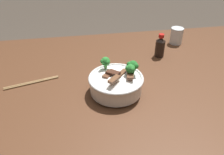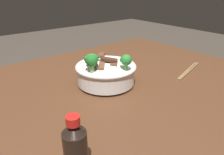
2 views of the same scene
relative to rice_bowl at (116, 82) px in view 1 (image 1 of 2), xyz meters
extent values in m
cube|color=#56331E|center=(-0.12, -0.08, -0.07)|extent=(1.53, 1.06, 0.04)
cube|color=#56331E|center=(-0.81, -0.54, -0.46)|extent=(0.07, 0.07, 0.74)
cube|color=#56331E|center=(0.57, -0.54, -0.46)|extent=(0.07, 0.07, 0.74)
cylinder|color=white|center=(0.00, 0.00, -0.05)|extent=(0.09, 0.09, 0.01)
cylinder|color=white|center=(0.00, 0.00, -0.01)|extent=(0.21, 0.21, 0.06)
torus|color=white|center=(0.00, 0.00, 0.02)|extent=(0.22, 0.22, 0.01)
ellipsoid|color=white|center=(0.00, 0.00, 0.00)|extent=(0.19, 0.19, 0.06)
cube|color=#4C2B1E|center=(0.01, 0.00, 0.04)|extent=(0.06, 0.06, 0.02)
cube|color=brown|center=(-0.05, 0.01, 0.04)|extent=(0.04, 0.07, 0.01)
cube|color=brown|center=(-0.03, -0.01, 0.04)|extent=(0.06, 0.06, 0.01)
cube|color=brown|center=(0.02, 0.05, 0.05)|extent=(0.05, 0.05, 0.01)
cube|color=brown|center=(0.03, -0.01, 0.03)|extent=(0.06, 0.07, 0.01)
cylinder|color=#6BA84C|center=(-0.06, 0.01, 0.04)|extent=(0.02, 0.02, 0.02)
sphere|color=#2D8433|center=(-0.06, 0.01, 0.06)|extent=(0.04, 0.04, 0.04)
sphere|color=#2D8433|center=(-0.04, 0.00, 0.06)|extent=(0.02, 0.02, 0.02)
sphere|color=#2D8433|center=(-0.06, 0.02, 0.06)|extent=(0.02, 0.02, 0.02)
cylinder|color=#5B9947|center=(0.03, -0.07, 0.04)|extent=(0.01, 0.01, 0.02)
sphere|color=#2D8433|center=(0.03, -0.07, 0.06)|extent=(0.04, 0.04, 0.04)
sphere|color=#2D8433|center=(0.05, -0.07, 0.06)|extent=(0.02, 0.02, 0.02)
sphere|color=#2D8433|center=(0.03, -0.06, 0.06)|extent=(0.02, 0.02, 0.02)
cylinder|color=#7AB256|center=(-0.07, -0.02, 0.04)|extent=(0.02, 0.02, 0.02)
sphere|color=#237028|center=(-0.07, -0.02, 0.06)|extent=(0.04, 0.04, 0.04)
sphere|color=#237028|center=(-0.06, -0.02, 0.07)|extent=(0.02, 0.02, 0.02)
sphere|color=#237028|center=(-0.08, 0.00, 0.07)|extent=(0.02, 0.02, 0.02)
cylinder|color=white|center=(-0.43, -0.41, -0.05)|extent=(0.07, 0.07, 0.00)
cylinder|color=white|center=(-0.43, -0.41, 0.00)|extent=(0.07, 0.07, 0.09)
cylinder|color=silver|center=(-0.43, -0.41, -0.03)|extent=(0.06, 0.06, 0.05)
cylinder|color=#9E7A4C|center=(0.36, -0.12, -0.05)|extent=(0.23, 0.07, 0.01)
cylinder|color=#9E7A4C|center=(0.36, -0.13, -0.05)|extent=(0.23, 0.06, 0.01)
cylinder|color=black|center=(-0.28, -0.27, -0.01)|extent=(0.05, 0.05, 0.09)
cone|color=black|center=(-0.28, -0.27, 0.05)|extent=(0.04, 0.04, 0.02)
cylinder|color=red|center=(-0.28, -0.27, 0.06)|extent=(0.03, 0.03, 0.02)
camera|label=1|loc=(0.14, 0.74, 0.53)|focal=36.42mm
camera|label=2|loc=(-0.42, -0.57, 0.30)|focal=33.21mm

